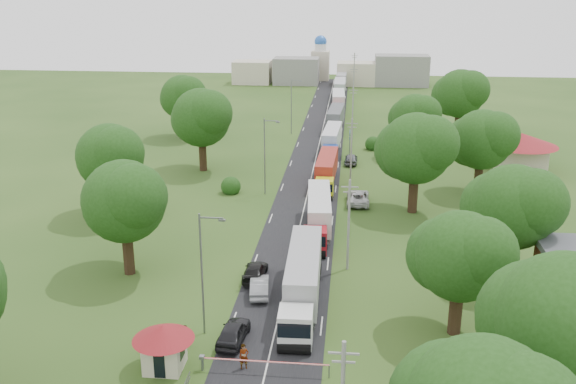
# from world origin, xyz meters

# --- Properties ---
(ground) EXTENTS (260.00, 260.00, 0.00)m
(ground) POSITION_xyz_m (0.00, 0.00, 0.00)
(ground) COLOR #254216
(ground) RESTS_ON ground
(road) EXTENTS (8.00, 200.00, 0.04)m
(road) POSITION_xyz_m (0.00, 20.00, 0.00)
(road) COLOR black
(road) RESTS_ON ground
(boom_barrier) EXTENTS (9.22, 0.35, 1.18)m
(boom_barrier) POSITION_xyz_m (-1.36, -25.00, 0.89)
(boom_barrier) COLOR slate
(boom_barrier) RESTS_ON ground
(guard_booth) EXTENTS (4.40, 4.40, 3.45)m
(guard_booth) POSITION_xyz_m (-7.20, -25.00, 2.16)
(guard_booth) COLOR beige
(guard_booth) RESTS_ON ground
(info_sign) EXTENTS (0.12, 3.10, 4.10)m
(info_sign) POSITION_xyz_m (5.20, 35.00, 3.00)
(info_sign) COLOR slate
(info_sign) RESTS_ON ground
(pole_1) EXTENTS (1.60, 0.24, 9.00)m
(pole_1) POSITION_xyz_m (5.50, -7.00, 4.68)
(pole_1) COLOR gray
(pole_1) RESTS_ON ground
(pole_2) EXTENTS (1.60, 0.24, 9.00)m
(pole_2) POSITION_xyz_m (5.50, 21.00, 4.68)
(pole_2) COLOR gray
(pole_2) RESTS_ON ground
(pole_3) EXTENTS (1.60, 0.24, 9.00)m
(pole_3) POSITION_xyz_m (5.50, 49.00, 4.68)
(pole_3) COLOR gray
(pole_3) RESTS_ON ground
(pole_4) EXTENTS (1.60, 0.24, 9.00)m
(pole_4) POSITION_xyz_m (5.50, 77.00, 4.68)
(pole_4) COLOR gray
(pole_4) RESTS_ON ground
(pole_5) EXTENTS (1.60, 0.24, 9.00)m
(pole_5) POSITION_xyz_m (5.50, 105.00, 4.68)
(pole_5) COLOR gray
(pole_5) RESTS_ON ground
(lamp_0) EXTENTS (2.03, 0.22, 10.00)m
(lamp_0) POSITION_xyz_m (-5.35, -20.00, 5.55)
(lamp_0) COLOR slate
(lamp_0) RESTS_ON ground
(lamp_1) EXTENTS (2.03, 0.22, 10.00)m
(lamp_1) POSITION_xyz_m (-5.35, 15.00, 5.55)
(lamp_1) COLOR slate
(lamp_1) RESTS_ON ground
(lamp_2) EXTENTS (2.03, 0.22, 10.00)m
(lamp_2) POSITION_xyz_m (-5.35, 50.00, 5.55)
(lamp_2) COLOR slate
(lamp_2) RESTS_ON ground
(tree_1) EXTENTS (9.60, 9.60, 12.05)m
(tree_1) POSITION_xyz_m (17.99, -29.83, 7.85)
(tree_1) COLOR #382616
(tree_1) RESTS_ON ground
(tree_2) EXTENTS (8.00, 8.00, 10.10)m
(tree_2) POSITION_xyz_m (13.99, -17.86, 6.60)
(tree_2) COLOR #382616
(tree_2) RESTS_ON ground
(tree_3) EXTENTS (8.80, 8.80, 11.07)m
(tree_3) POSITION_xyz_m (19.99, -7.84, 7.22)
(tree_3) COLOR #382616
(tree_3) RESTS_ON ground
(tree_4) EXTENTS (9.60, 9.60, 12.05)m
(tree_4) POSITION_xyz_m (12.99, 10.17, 7.85)
(tree_4) COLOR #382616
(tree_4) RESTS_ON ground
(tree_5) EXTENTS (8.80, 8.80, 11.07)m
(tree_5) POSITION_xyz_m (21.99, 18.16, 7.22)
(tree_5) COLOR #382616
(tree_5) RESTS_ON ground
(tree_6) EXTENTS (8.00, 8.00, 10.10)m
(tree_6) POSITION_xyz_m (14.99, 35.14, 6.60)
(tree_6) COLOR #382616
(tree_6) RESTS_ON ground
(tree_7) EXTENTS (9.60, 9.60, 12.05)m
(tree_7) POSITION_xyz_m (23.99, 50.17, 7.85)
(tree_7) COLOR #382616
(tree_7) RESTS_ON ground
(tree_10) EXTENTS (8.80, 8.80, 11.07)m
(tree_10) POSITION_xyz_m (-15.01, -9.84, 7.22)
(tree_10) COLOR #382616
(tree_10) RESTS_ON ground
(tree_11) EXTENTS (8.80, 8.80, 11.07)m
(tree_11) POSITION_xyz_m (-22.01, 5.16, 7.22)
(tree_11) COLOR #382616
(tree_11) RESTS_ON ground
(tree_12) EXTENTS (9.60, 9.60, 12.05)m
(tree_12) POSITION_xyz_m (-16.01, 25.17, 7.85)
(tree_12) COLOR #382616
(tree_12) RESTS_ON ground
(tree_13) EXTENTS (8.80, 8.80, 11.07)m
(tree_13) POSITION_xyz_m (-24.01, 45.16, 7.22)
(tree_13) COLOR #382616
(tree_13) RESTS_ON ground
(house_cream) EXTENTS (10.08, 10.08, 5.80)m
(house_cream) POSITION_xyz_m (30.00, 30.00, 3.64)
(house_cream) COLOR beige
(house_cream) RESTS_ON ground
(distant_town) EXTENTS (52.00, 8.00, 8.00)m
(distant_town) POSITION_xyz_m (0.68, 110.00, 3.49)
(distant_town) COLOR gray
(distant_town) RESTS_ON ground
(church) EXTENTS (5.00, 5.00, 12.30)m
(church) POSITION_xyz_m (-4.00, 118.00, 5.39)
(church) COLOR beige
(church) RESTS_ON ground
(truck_0) EXTENTS (3.00, 15.67, 4.34)m
(truck_0) POSITION_xyz_m (1.79, -14.44, 2.30)
(truck_0) COLOR silver
(truck_0) RESTS_ON ground
(truck_1) EXTENTS (3.20, 14.41, 3.98)m
(truck_1) POSITION_xyz_m (2.17, 2.34, 2.11)
(truck_1) COLOR maroon
(truck_1) RESTS_ON ground
(truck_2) EXTENTS (2.76, 13.77, 3.81)m
(truck_2) POSITION_xyz_m (2.25, 19.74, 2.02)
(truck_2) COLOR yellow
(truck_2) RESTS_ON ground
(truck_3) EXTENTS (2.96, 14.04, 3.88)m
(truck_3) POSITION_xyz_m (2.30, 37.04, 2.06)
(truck_3) COLOR navy
(truck_3) RESTS_ON ground
(truck_4) EXTENTS (3.09, 14.47, 4.00)m
(truck_4) POSITION_xyz_m (2.40, 53.55, 2.12)
(truck_4) COLOR #B7B7B7
(truck_4) RESTS_ON ground
(truck_5) EXTENTS (2.92, 14.70, 4.07)m
(truck_5) POSITION_xyz_m (2.39, 71.31, 2.16)
(truck_5) COLOR red
(truck_5) RESTS_ON ground
(truck_6) EXTENTS (2.62, 14.93, 4.14)m
(truck_6) POSITION_xyz_m (2.25, 88.02, 2.20)
(truck_6) COLOR #266629
(truck_6) RESTS_ON ground
(truck_7) EXTENTS (2.64, 14.12, 3.91)m
(truck_7) POSITION_xyz_m (2.39, 103.71, 2.07)
(truck_7) COLOR #B7B7B7
(truck_7) RESTS_ON ground
(car_lane_front) EXTENTS (2.25, 4.85, 1.61)m
(car_lane_front) POSITION_xyz_m (-3.00, -20.99, 0.80)
(car_lane_front) COLOR black
(car_lane_front) RESTS_ON ground
(car_lane_mid) EXTENTS (2.15, 4.73, 1.50)m
(car_lane_mid) POSITION_xyz_m (-2.14, -13.00, 0.75)
(car_lane_mid) COLOR gray
(car_lane_mid) RESTS_ON ground
(car_lane_rear) EXTENTS (2.00, 4.92, 1.43)m
(car_lane_rear) POSITION_xyz_m (-3.00, -9.97, 0.71)
(car_lane_rear) COLOR black
(car_lane_rear) RESTS_ON ground
(car_verge_near) EXTENTS (2.75, 5.93, 1.64)m
(car_verge_near) POSITION_xyz_m (6.51, 12.45, 0.82)
(car_verge_near) COLOR silver
(car_verge_near) RESTS_ON ground
(car_verge_far) EXTENTS (2.02, 4.66, 1.57)m
(car_verge_far) POSITION_xyz_m (5.50, 30.69, 0.78)
(car_verge_far) COLOR #53565A
(car_verge_far) RESTS_ON ground
(pedestrian_near) EXTENTS (0.82, 0.68, 1.92)m
(pedestrian_near) POSITION_xyz_m (-1.58, -24.50, 0.96)
(pedestrian_near) COLOR gray
(pedestrian_near) RESTS_ON ground
(pedestrian_booth) EXTENTS (1.01, 1.04, 1.69)m
(pedestrian_booth) POSITION_xyz_m (-6.50, -22.00, 0.85)
(pedestrian_booth) COLOR gray
(pedestrian_booth) RESTS_ON ground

